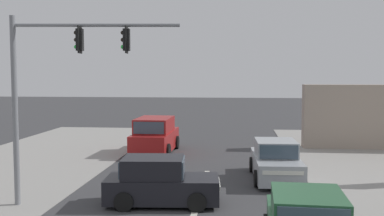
{
  "coord_description": "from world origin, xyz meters",
  "views": [
    {
      "loc": [
        1.25,
        -9.9,
        4.18
      ],
      "look_at": [
        -0.14,
        4.0,
        3.13
      ],
      "focal_mm": 42.0,
      "sensor_mm": 36.0,
      "label": 1
    }
  ],
  "objects_px": {
    "suv_crossing_left": "(155,136)",
    "hatchback_kerbside_parked": "(160,183)",
    "sedan_receding_far": "(276,162)",
    "traffic_signal_mast": "(55,75)"
  },
  "relations": [
    {
      "from": "traffic_signal_mast",
      "to": "hatchback_kerbside_parked",
      "type": "bearing_deg",
      "value": 7.67
    },
    {
      "from": "suv_crossing_left",
      "to": "sedan_receding_far",
      "type": "xyz_separation_m",
      "value": [
        5.87,
        -5.45,
        -0.18
      ]
    },
    {
      "from": "suv_crossing_left",
      "to": "hatchback_kerbside_parked",
      "type": "bearing_deg",
      "value": -78.65
    },
    {
      "from": "traffic_signal_mast",
      "to": "sedan_receding_far",
      "type": "relative_size",
      "value": 1.4
    },
    {
      "from": "sedan_receding_far",
      "to": "hatchback_kerbside_parked",
      "type": "height_order",
      "value": "sedan_receding_far"
    },
    {
      "from": "traffic_signal_mast",
      "to": "hatchback_kerbside_parked",
      "type": "distance_m",
      "value": 4.73
    },
    {
      "from": "traffic_signal_mast",
      "to": "sedan_receding_far",
      "type": "distance_m",
      "value": 9.09
    },
    {
      "from": "traffic_signal_mast",
      "to": "suv_crossing_left",
      "type": "bearing_deg",
      "value": 82.13
    },
    {
      "from": "sedan_receding_far",
      "to": "hatchback_kerbside_parked",
      "type": "relative_size",
      "value": 1.15
    },
    {
      "from": "suv_crossing_left",
      "to": "traffic_signal_mast",
      "type": "bearing_deg",
      "value": -97.87
    }
  ]
}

